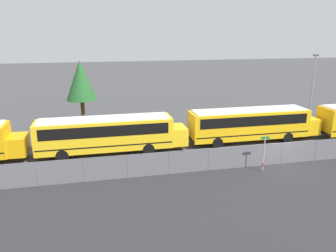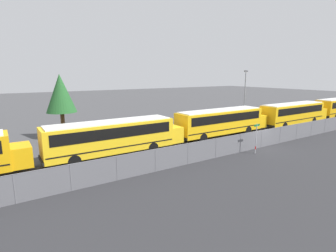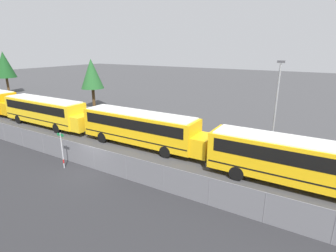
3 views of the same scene
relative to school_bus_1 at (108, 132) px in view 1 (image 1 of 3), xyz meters
name	(u,v)px [view 1 (image 1 of 3)]	position (x,y,z in m)	size (l,w,h in m)	color
ground_plane	(280,164)	(13.29, -5.37, -1.90)	(200.00, 200.00, 0.00)	#424244
road_strip	(332,199)	(13.29, -11.37, -1.90)	(113.49, 12.00, 0.01)	#2B2B2D
fence	(281,153)	(13.29, -5.38, -0.99)	(79.56, 0.07, 1.78)	#9EA0A5
school_bus_1	(108,132)	(0.00, 0.00, 0.00)	(12.93, 2.56, 3.19)	yellow
school_bus_2	(252,122)	(13.46, 0.33, 0.00)	(12.93, 2.56, 3.19)	yellow
street_sign	(264,153)	(11.15, -6.43, -0.40)	(0.70, 0.09, 2.81)	#B7B7BC
light_pole	(312,85)	(23.83, 6.11, 2.36)	(0.60, 0.24, 7.76)	gray
tree_1	(81,81)	(-2.40, 9.71, 3.18)	(3.31, 3.31, 7.27)	#51381E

